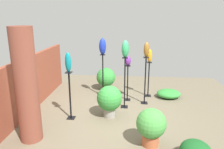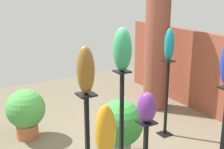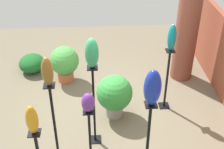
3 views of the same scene
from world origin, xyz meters
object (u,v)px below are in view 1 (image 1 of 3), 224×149
object	(u,v)px
pedestal_teal	(70,98)
pedestal_jade	(125,85)
art_vase_bronze	(146,50)
art_vase_amber	(150,56)
potted_plant_back_center	(109,99)
art_vase_jade	(125,49)
art_vase_cobalt	(103,46)
art_vase_teal	(68,62)
potted_plant_front_right	(106,78)
pedestal_bronze	(145,83)
pedestal_cobalt	(103,77)
pedestal_amber	(148,81)
potted_plant_near_pillar	(151,125)
art_vase_violet	(128,61)
pedestal_violet	(128,85)
brick_pillar	(26,86)

from	to	relation	value
pedestal_teal	pedestal_jade	world-z (taller)	pedestal_jade
art_vase_bronze	art_vase_amber	bearing A→B (deg)	-13.60
potted_plant_back_center	art_vase_jade	bearing A→B (deg)	-30.33
art_vase_cobalt	art_vase_teal	size ratio (longest dim) A/B	1.03
art_vase_cobalt	art_vase_teal	xyz separation A→B (m)	(-1.66, 0.64, -0.16)
potted_plant_front_right	art_vase_amber	bearing A→B (deg)	-108.92
potted_plant_front_right	art_vase_bronze	bearing A→B (deg)	-130.60
pedestal_bronze	pedestal_cobalt	distance (m)	1.42
pedestal_bronze	pedestal_amber	distance (m)	0.66
potted_plant_near_pillar	art_vase_amber	bearing A→B (deg)	-2.87
potted_plant_front_right	art_vase_jade	bearing A→B (deg)	-154.04
art_vase_cobalt	potted_plant_front_right	size ratio (longest dim) A/B	0.64
pedestal_bronze	pedestal_jade	xyz separation A→B (m)	(-0.35, 0.60, 0.02)
art_vase_bronze	art_vase_violet	distance (m)	0.69
pedestal_cobalt	art_vase_amber	distance (m)	1.66
pedestal_cobalt	pedestal_teal	bearing A→B (deg)	158.95
pedestal_teal	pedestal_jade	size ratio (longest dim) A/B	0.85
art_vase_teal	art_vase_amber	bearing A→B (deg)	-49.57
pedestal_jade	pedestal_teal	bearing A→B (deg)	121.39
potted_plant_near_pillar	potted_plant_back_center	bearing A→B (deg)	38.49
potted_plant_near_pillar	potted_plant_front_right	bearing A→B (deg)	21.58
potted_plant_front_right	pedestal_bronze	bearing A→B (deg)	-130.60
potted_plant_back_center	art_vase_amber	bearing A→B (deg)	-34.93
art_vase_jade	art_vase_amber	xyz separation A→B (m)	(0.97, -0.75, -0.36)
potted_plant_front_right	potted_plant_near_pillar	distance (m)	3.62
art_vase_jade	potted_plant_back_center	size ratio (longest dim) A/B	0.56
pedestal_cobalt	potted_plant_front_right	size ratio (longest dim) A/B	1.75
art_vase_cobalt	pedestal_violet	bearing A→B (deg)	-107.58
potted_plant_front_right	potted_plant_back_center	size ratio (longest dim) A/B	0.94
art_vase_bronze	art_vase_amber	world-z (taller)	art_vase_bronze
brick_pillar	pedestal_teal	distance (m)	1.36
art_vase_jade	pedestal_bronze	bearing A→B (deg)	-60.06
pedestal_cobalt	art_vase_bronze	xyz separation A→B (m)	(-0.47, -1.34, 1.01)
art_vase_bronze	art_vase_violet	world-z (taller)	art_vase_bronze
art_vase_bronze	potted_plant_near_pillar	xyz separation A→B (m)	(-2.23, -0.01, -1.20)
pedestal_cobalt	art_vase_cobalt	world-z (taller)	art_vase_cobalt
brick_pillar	art_vase_jade	bearing A→B (deg)	-46.29
art_vase_violet	art_vase_amber	distance (m)	0.80
art_vase_bronze	art_vase_teal	size ratio (longest dim) A/B	0.88
art_vase_violet	art_vase_teal	world-z (taller)	art_vase_teal
pedestal_jade	pedestal_amber	distance (m)	1.24
art_vase_teal	art_vase_bronze	bearing A→B (deg)	-59.04
pedestal_amber	art_vase_teal	bearing A→B (deg)	130.43
potted_plant_back_center	pedestal_cobalt	bearing A→B (deg)	13.88
pedestal_bronze	art_vase_cobalt	xyz separation A→B (m)	(0.47, 1.34, 1.00)
art_vase_violet	pedestal_jade	bearing A→B (deg)	172.59
pedestal_teal	art_vase_violet	bearing A→B (deg)	-45.97
pedestal_bronze	art_vase_violet	world-z (taller)	pedestal_bronze
potted_plant_back_center	pedestal_bronze	bearing A→B (deg)	-44.65
art_vase_cobalt	potted_plant_front_right	bearing A→B (deg)	-1.52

